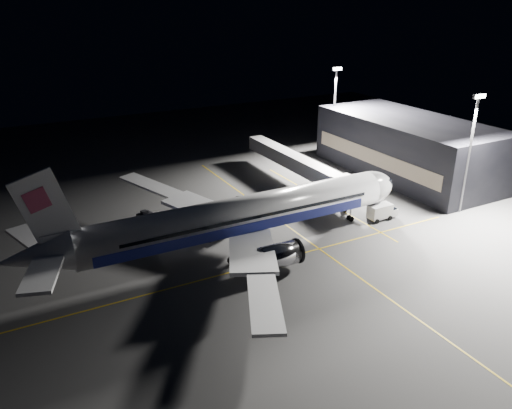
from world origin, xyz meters
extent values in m
plane|color=#4C4C4F|center=(0.00, 0.00, 0.00)|extent=(200.00, 200.00, 0.00)
cube|color=gold|center=(10.00, 0.00, 0.01)|extent=(0.25, 80.00, 0.01)
cube|color=gold|center=(0.00, -6.00, 0.01)|extent=(70.00, 0.25, 0.01)
cube|color=gold|center=(22.00, 10.00, 0.01)|extent=(0.25, 40.00, 0.01)
cylinder|color=silver|center=(0.00, 0.00, 5.30)|extent=(48.00, 5.60, 5.60)
ellipsoid|color=silver|center=(24.00, 0.00, 5.30)|extent=(8.96, 5.60, 5.60)
cube|color=black|center=(26.30, 0.00, 6.30)|extent=(2.20, 3.40, 0.90)
cone|color=silver|center=(-28.50, 0.00, 5.60)|extent=(9.00, 5.49, 5.49)
cube|color=navy|center=(-1.00, 2.78, 4.40)|extent=(42.24, 0.25, 1.50)
cube|color=navy|center=(-1.00, -2.78, 4.40)|extent=(42.24, 0.25, 1.50)
cube|color=silver|center=(-2.50, 8.00, 3.70)|extent=(11.36, 15.23, 1.53)
cube|color=silver|center=(-2.50, -8.00, 3.70)|extent=(11.36, 15.23, 1.53)
cube|color=silver|center=(-7.50, 20.50, 4.57)|extent=(8.57, 13.22, 1.31)
cube|color=silver|center=(-7.50, -20.50, 4.57)|extent=(8.57, 13.22, 1.31)
cube|color=silver|center=(-28.00, 5.20, 5.90)|extent=(6.20, 9.67, 0.45)
cube|color=silver|center=(-28.00, -5.20, 5.90)|extent=(6.20, 9.67, 0.45)
cube|color=white|center=(-26.20, 0.00, 11.50)|extent=(7.53, 0.40, 10.28)
cube|color=#C9446E|center=(-27.00, 0.00, 12.90)|extent=(3.22, 0.55, 3.22)
cylinder|color=#B7B7BF|center=(1.20, 9.00, 2.55)|extent=(5.60, 3.40, 3.40)
cylinder|color=#B7B7BF|center=(1.20, -9.00, 2.55)|extent=(5.60, 3.40, 3.40)
cylinder|color=#9999A0|center=(20.50, 0.00, 1.25)|extent=(0.26, 0.26, 2.50)
cylinder|color=black|center=(20.50, 0.00, 0.45)|extent=(0.90, 0.70, 0.90)
cylinder|color=#9999A0|center=(-3.00, 4.30, 1.25)|extent=(0.26, 0.26, 2.50)
cylinder|color=#9999A0|center=(-3.00, -4.30, 1.25)|extent=(0.26, 0.26, 2.50)
cylinder|color=black|center=(-3.00, 4.30, 0.55)|extent=(1.10, 1.60, 1.10)
cylinder|color=black|center=(-3.00, -4.30, 0.55)|extent=(1.10, 1.60, 1.10)
cube|color=black|center=(46.00, 14.00, 6.00)|extent=(18.00, 40.00, 12.00)
cube|color=brown|center=(36.95, 14.00, 5.00)|extent=(0.15, 36.00, 3.00)
cube|color=#B2B2B7|center=(22.00, 20.05, 4.60)|extent=(3.00, 33.90, 2.80)
cube|color=#B2B2B7|center=(22.00, 4.20, 4.60)|extent=(3.60, 3.20, 3.40)
cylinder|color=#9999A0|center=(22.00, 4.20, 1.55)|extent=(0.70, 0.70, 3.10)
cylinder|color=black|center=(22.00, 3.30, 0.35)|extent=(0.70, 0.30, 0.70)
cylinder|color=black|center=(22.00, 5.10, 0.35)|extent=(0.70, 0.30, 0.70)
cylinder|color=#59595E|center=(40.00, 32.00, 10.00)|extent=(0.44, 0.44, 20.00)
cube|color=#59595E|center=(40.00, 32.00, 20.30)|extent=(2.40, 0.50, 0.80)
cube|color=white|center=(40.00, 31.65, 20.30)|extent=(2.20, 0.15, 0.60)
cylinder|color=#59595E|center=(40.00, -6.00, 10.00)|extent=(0.44, 0.44, 20.00)
cube|color=#59595E|center=(40.00, -6.00, 20.30)|extent=(2.40, 0.50, 0.80)
cube|color=white|center=(40.00, -6.35, 20.30)|extent=(2.20, 0.15, 0.60)
cube|color=silver|center=(25.12, -2.00, 1.61)|extent=(4.18, 2.14, 2.28)
cube|color=silver|center=(27.61, -1.96, 0.98)|extent=(1.69, 2.00, 1.24)
cube|color=black|center=(27.61, -1.96, 1.50)|extent=(1.27, 1.78, 0.52)
cylinder|color=black|center=(26.55, -0.89, 0.41)|extent=(0.83, 0.27, 0.83)
cylinder|color=black|center=(26.59, -3.06, 0.41)|extent=(0.83, 0.27, 0.83)
cylinder|color=black|center=(23.66, -0.94, 0.41)|extent=(0.83, 0.27, 0.83)
cylinder|color=black|center=(23.69, -3.11, 0.41)|extent=(0.83, 0.27, 0.83)
cube|color=black|center=(-10.09, 16.63, 0.75)|extent=(2.72, 2.12, 1.10)
cube|color=black|center=(-10.09, 16.63, 1.45)|extent=(1.24, 1.24, 0.60)
sphere|color=#FFF2CC|center=(-10.35, 15.75, 0.75)|extent=(0.26, 0.26, 0.26)
sphere|color=#FFF2CC|center=(-9.39, 16.03, 0.75)|extent=(0.26, 0.26, 0.26)
cylinder|color=black|center=(-9.47, 17.70, 0.30)|extent=(0.64, 0.38, 0.60)
cylinder|color=black|center=(-8.99, 16.08, 0.30)|extent=(0.64, 0.38, 0.60)
cylinder|color=black|center=(-11.19, 17.19, 0.30)|extent=(0.64, 0.38, 0.60)
cylinder|color=black|center=(-10.71, 15.56, 0.30)|extent=(0.64, 0.38, 0.60)
cone|color=#F35C0A|center=(-7.52, 8.39, 0.26)|extent=(0.35, 0.35, 0.53)
cone|color=#F35C0A|center=(-5.46, 4.00, 0.30)|extent=(0.40, 0.40, 0.59)
cone|color=#F35C0A|center=(-3.23, 4.27, 0.26)|extent=(0.35, 0.35, 0.52)
camera|label=1|loc=(-29.88, -60.36, 34.92)|focal=35.00mm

